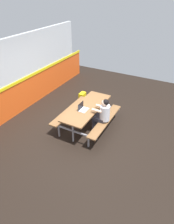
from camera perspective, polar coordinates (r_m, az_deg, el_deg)
ground_plane at (r=6.63m, az=-0.45°, el=-4.52°), size 10.00×10.00×0.02m
accent_backdrop at (r=7.45m, az=-18.53°, el=9.26°), size 8.00×0.14×2.60m
picnic_table_main at (r=6.38m, az=0.00°, el=0.21°), size 2.09×1.56×0.74m
student_nearer at (r=6.05m, az=4.34°, el=-0.41°), size 0.36×0.53×1.21m
laptop_silver at (r=6.13m, az=-1.22°, el=1.03°), size 0.32×0.22×0.22m
backpack_dark at (r=7.87m, az=-1.37°, el=3.94°), size 0.30×0.22×0.44m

